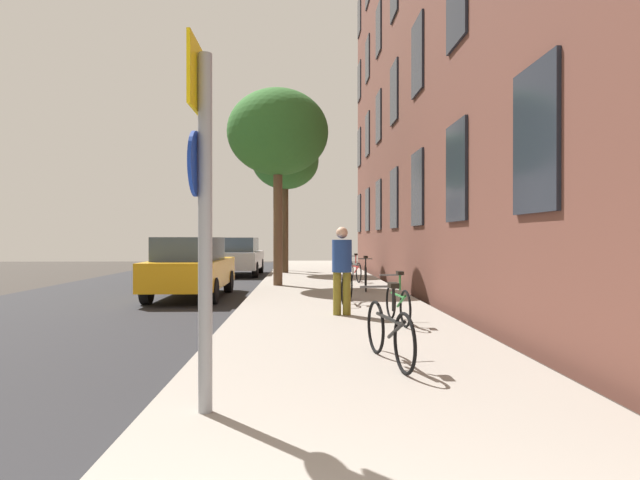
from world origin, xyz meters
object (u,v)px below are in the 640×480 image
at_px(pedestrian_0, 342,265).
at_px(bicycle_1, 398,303).
at_px(sign_post, 202,197).
at_px(tree_far, 285,162).
at_px(bicycle_0, 389,331).
at_px(traffic_light, 282,220).
at_px(car_1, 238,256).
at_px(bicycle_4, 355,270).
at_px(tree_near, 278,133).
at_px(bicycle_3, 366,276).
at_px(car_0, 191,267).
at_px(bicycle_2, 347,287).

bearing_deg(pedestrian_0, bicycle_1, -48.36).
xyz_separation_m(sign_post, pedestrian_0, (1.63, 5.74, -0.87)).
relative_size(tree_far, bicycle_0, 3.43).
height_order(traffic_light, car_1, traffic_light).
height_order(bicycle_4, car_1, car_1).
relative_size(tree_near, bicycle_3, 3.51).
distance_m(tree_far, car_0, 9.84).
distance_m(tree_near, bicycle_3, 5.36).
height_order(sign_post, bicycle_3, sign_post).
height_order(bicycle_2, car_0, car_0).
distance_m(bicycle_2, car_1, 11.41).
bearing_deg(sign_post, tree_far, 89.53).
bearing_deg(bicycle_2, pedestrian_0, -97.68).
relative_size(sign_post, pedestrian_0, 1.86).
relative_size(bicycle_0, bicycle_3, 1.00).
distance_m(bicycle_0, car_1, 17.19).
bearing_deg(pedestrian_0, tree_near, 103.02).
height_order(bicycle_3, car_1, car_1).
relative_size(bicycle_0, bicycle_2, 1.07).
height_order(bicycle_1, bicycle_4, bicycle_4).
xyz_separation_m(tree_near, bicycle_4, (2.57, 1.37, -4.42)).
height_order(traffic_light, pedestrian_0, traffic_light).
relative_size(tree_near, tree_far, 1.03).
distance_m(tree_far, pedestrian_0, 13.39).
bearing_deg(traffic_light, bicycle_2, -81.20).
relative_size(bicycle_4, pedestrian_0, 1.03).
distance_m(bicycle_1, bicycle_2, 3.07).
height_order(tree_far, car_0, tree_far).
bearing_deg(traffic_light, tree_near, -89.03).
xyz_separation_m(tree_near, car_1, (-1.98, 6.14, -4.07)).
distance_m(bicycle_1, bicycle_4, 9.00).
xyz_separation_m(sign_post, bicycle_0, (1.89, 1.72, -1.46)).
bearing_deg(bicycle_1, tree_far, 99.82).
xyz_separation_m(bicycle_0, bicycle_1, (0.64, 3.00, -0.02)).
height_order(traffic_light, bicycle_1, traffic_light).
distance_m(bicycle_4, car_1, 6.60).
relative_size(tree_near, bicycle_2, 3.77).
distance_m(traffic_light, car_1, 2.97).
height_order(tree_near, bicycle_3, tree_near).
bearing_deg(pedestrian_0, traffic_light, 96.56).
relative_size(tree_far, car_1, 1.35).
height_order(tree_near, bicycle_2, tree_near).
bearing_deg(bicycle_0, bicycle_2, 89.94).
bearing_deg(sign_post, bicycle_2, 76.20).
xyz_separation_m(traffic_light, tree_far, (0.18, -1.68, 2.45)).
bearing_deg(bicycle_0, tree_far, 95.92).
relative_size(sign_post, tree_far, 0.53).
bearing_deg(tree_near, traffic_light, 90.97).
bearing_deg(car_0, bicycle_2, -27.70).
relative_size(sign_post, car_0, 0.71).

